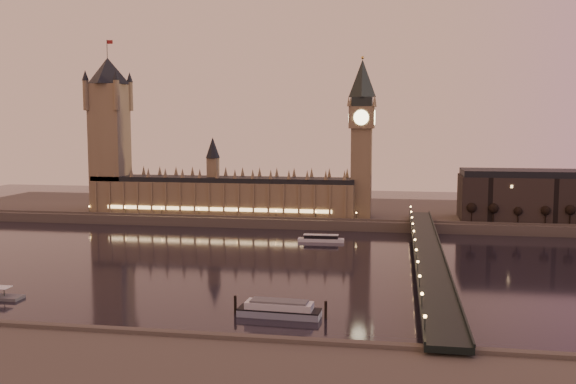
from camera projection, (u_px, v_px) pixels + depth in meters
ground at (234, 262)px, 311.14m from camera, size 700.00×700.00×0.00m
far_embankment at (331, 212)px, 467.37m from camera, size 560.00×130.00×6.00m
palace_of_westminster at (222, 191)px, 434.21m from camera, size 180.00×26.62×52.00m
victoria_tower at (109, 126)px, 443.15m from camera, size 31.68×31.68×118.00m
big_ben at (362, 128)px, 413.73m from camera, size 17.68×17.68×104.00m
westminster_bridge at (427, 258)px, 294.97m from camera, size 13.20×260.00×15.30m
bare_tree_0 at (471, 209)px, 395.61m from camera, size 5.65×5.65×11.48m
bare_tree_1 at (496, 210)px, 393.07m from camera, size 5.65×5.65×11.48m
bare_tree_2 at (521, 210)px, 390.53m from camera, size 5.65×5.65×11.48m
bare_tree_3 at (547, 211)px, 387.99m from camera, size 5.65×5.65×11.48m
bare_tree_4 at (573, 211)px, 385.45m from camera, size 5.65×5.65×11.48m
cruise_boat_a at (321, 239)px, 365.30m from camera, size 26.39×6.80×4.19m
moored_barge at (279, 309)px, 223.27m from camera, size 33.48×9.40×6.14m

